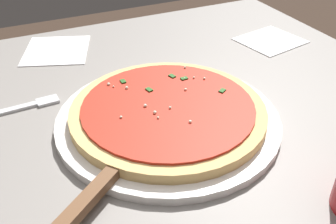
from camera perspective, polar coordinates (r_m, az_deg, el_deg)
restaurant_table at (r=0.77m, az=1.54°, el=-8.45°), size 0.86×0.80×0.75m
serving_plate at (r=0.61m, az=-0.00°, el=-1.06°), size 0.35×0.35×0.01m
pizza at (r=0.61m, az=-0.00°, el=0.17°), size 0.30×0.30×0.02m
pizza_server at (r=0.50m, az=-8.87°, el=-9.72°), size 0.20×0.17×0.01m
napkin_folded_right at (r=0.88m, az=-15.82°, el=8.60°), size 0.17×0.18×0.00m
napkin_loose_left at (r=0.92m, az=14.60°, el=9.99°), size 0.15×0.14×0.00m
fork at (r=0.69m, az=-22.03°, el=0.20°), size 0.19×0.03×0.00m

